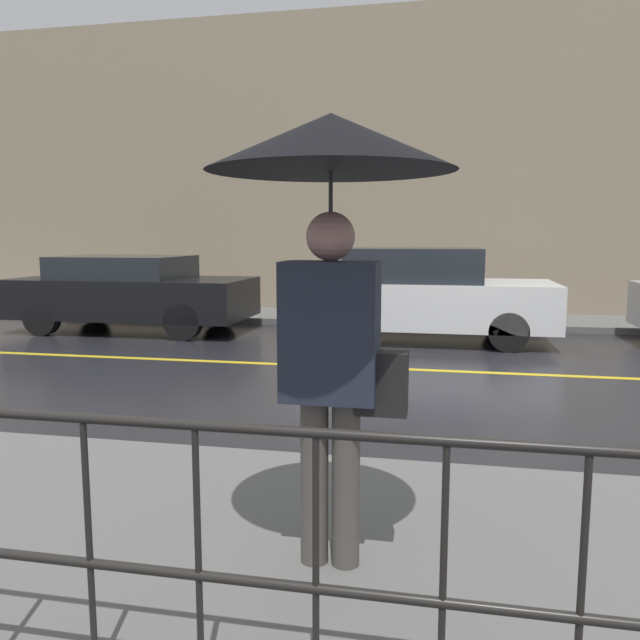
{
  "coord_description": "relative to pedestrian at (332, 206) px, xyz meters",
  "views": [
    {
      "loc": [
        -0.43,
        -8.04,
        1.72
      ],
      "look_at": [
        -1.35,
        -3.5,
        1.1
      ],
      "focal_mm": 35.0,
      "sensor_mm": 36.0,
      "label": 1
    }
  ],
  "objects": [
    {
      "name": "sidewalk_near",
      "position": [
        0.95,
        0.15,
        -1.8
      ],
      "size": [
        28.0,
        2.72,
        0.12
      ],
      "color": "#60605E",
      "rests_on": "ground_plane"
    },
    {
      "name": "lane_marking",
      "position": [
        0.95,
        5.19,
        -1.86
      ],
      "size": [
        25.2,
        0.12,
        0.01
      ],
      "color": "gold",
      "rests_on": "ground_plane"
    },
    {
      "name": "railing_foreground",
      "position": [
        0.95,
        -0.96,
        -1.11
      ],
      "size": [
        12.0,
        0.04,
        0.99
      ],
      "color": "black",
      "rests_on": "sidewalk_near"
    },
    {
      "name": "sidewalk_far",
      "position": [
        0.95,
        9.82,
        -1.8
      ],
      "size": [
        28.0,
        1.91,
        0.12
      ],
      "color": "#60605E",
      "rests_on": "ground_plane"
    },
    {
      "name": "pedestrian",
      "position": [
        0.0,
        0.0,
        0.0
      ],
      "size": [
        1.15,
        1.15,
        2.15
      ],
      "rotation": [
        0.0,
        0.0,
        3.14
      ],
      "color": "#4C4742",
      "rests_on": "sidewalk_near"
    },
    {
      "name": "building_storefront",
      "position": [
        0.95,
        10.93,
        1.4
      ],
      "size": [
        28.0,
        0.3,
        6.51
      ],
      "color": "gray",
      "rests_on": "ground_plane"
    },
    {
      "name": "car_black",
      "position": [
        -5.1,
        7.62,
        -1.14
      ],
      "size": [
        4.27,
        1.87,
        1.37
      ],
      "color": "black",
      "rests_on": "ground_plane"
    },
    {
      "name": "ground_plane",
      "position": [
        0.95,
        5.19,
        -1.86
      ],
      "size": [
        80.0,
        80.0,
        0.0
      ],
      "primitive_type": "plane",
      "color": "black"
    },
    {
      "name": "car_white",
      "position": [
        0.14,
        7.62,
        -1.09
      ],
      "size": [
        4.17,
        1.87,
        1.54
      ],
      "color": "silver",
      "rests_on": "ground_plane"
    }
  ]
}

